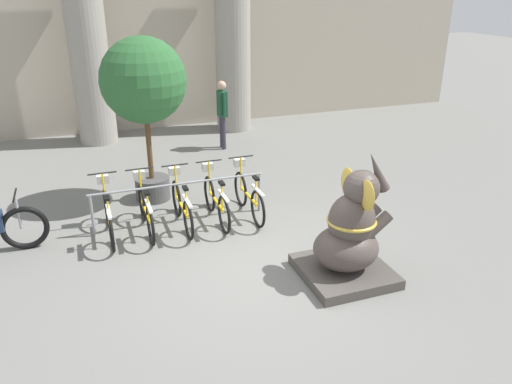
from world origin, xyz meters
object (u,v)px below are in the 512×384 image
at_px(bicycle_2, 182,205).
at_px(bicycle_4, 248,195).
at_px(bicycle_3, 216,200).
at_px(potted_tree, 144,86).
at_px(elephant_statue, 350,236).
at_px(bicycle_1, 146,209).
at_px(person_pedestrian, 222,108).
at_px(bicycle_0, 108,215).

xyz_separation_m(bicycle_2, bicycle_4, (1.25, 0.03, 0.00)).
xyz_separation_m(bicycle_3, bicycle_4, (0.62, 0.03, 0.00)).
xyz_separation_m(bicycle_2, potted_tree, (-0.30, 1.38, 1.84)).
bearing_deg(potted_tree, elephant_statue, -59.61).
xyz_separation_m(bicycle_3, elephant_statue, (1.32, -2.44, 0.24)).
relative_size(bicycle_3, bicycle_4, 1.00).
bearing_deg(bicycle_3, bicycle_1, 179.51).
relative_size(bicycle_4, elephant_statue, 0.86).
height_order(bicycle_3, person_pedestrian, person_pedestrian).
bearing_deg(potted_tree, bicycle_4, -41.08).
height_order(bicycle_2, bicycle_4, same).
height_order(bicycle_1, bicycle_2, same).
bearing_deg(bicycle_4, bicycle_2, -178.58).
bearing_deg(person_pedestrian, bicycle_2, -115.55).
bearing_deg(bicycle_2, bicycle_3, 0.42).
height_order(elephant_statue, person_pedestrian, elephant_statue).
bearing_deg(bicycle_1, person_pedestrian, 57.65).
height_order(bicycle_2, bicycle_3, same).
relative_size(elephant_statue, potted_tree, 0.61).
bearing_deg(bicycle_3, bicycle_4, 2.42).
distance_m(bicycle_0, bicycle_1, 0.62).
relative_size(bicycle_1, bicycle_4, 1.00).
xyz_separation_m(bicycle_3, person_pedestrian, (1.32, 4.07, 0.65)).
xyz_separation_m(bicycle_2, person_pedestrian, (1.95, 4.07, 0.65)).
bearing_deg(bicycle_3, elephant_statue, -61.69).
bearing_deg(elephant_statue, bicycle_1, 136.25).
xyz_separation_m(bicycle_0, elephant_statue, (3.19, -2.45, 0.24)).
relative_size(bicycle_4, potted_tree, 0.52).
bearing_deg(bicycle_2, person_pedestrian, 64.45).
xyz_separation_m(bicycle_0, bicycle_2, (1.25, -0.02, 0.00)).
distance_m(bicycle_4, elephant_statue, 2.58).
bearing_deg(bicycle_3, person_pedestrian, 71.98).
distance_m(bicycle_3, person_pedestrian, 4.33).
bearing_deg(elephant_statue, bicycle_2, 128.50).
bearing_deg(bicycle_0, person_pedestrian, 51.79).
distance_m(bicycle_2, bicycle_4, 1.25).
bearing_deg(person_pedestrian, bicycle_1, -122.35).
xyz_separation_m(bicycle_1, bicycle_2, (0.62, -0.02, 0.00)).
height_order(bicycle_3, potted_tree, potted_tree).
bearing_deg(bicycle_0, bicycle_2, -0.75).
bearing_deg(bicycle_1, elephant_statue, -43.75).
bearing_deg(bicycle_4, potted_tree, 138.92).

